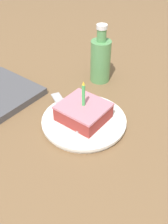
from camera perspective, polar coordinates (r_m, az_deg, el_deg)
The scene contains 5 objects.
ground_plane at distance 0.68m, azimuth 1.52°, elevation -5.22°, with size 2.40×2.40×0.04m.
plate at distance 0.67m, azimuth -0.00°, elevation -1.96°, with size 0.22×0.22×0.02m.
cake_slice at distance 0.65m, azimuth -0.11°, elevation 0.08°, with size 0.10×0.11×0.11m.
fork at distance 0.70m, azimuth -4.34°, elevation 0.79°, with size 0.10×0.16×0.00m.
bottle at distance 0.82m, azimuth 3.62°, elevation 11.38°, with size 0.06×0.06×0.18m.
Camera 1 is at (0.40, 0.28, 0.45)m, focal length 42.00 mm.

